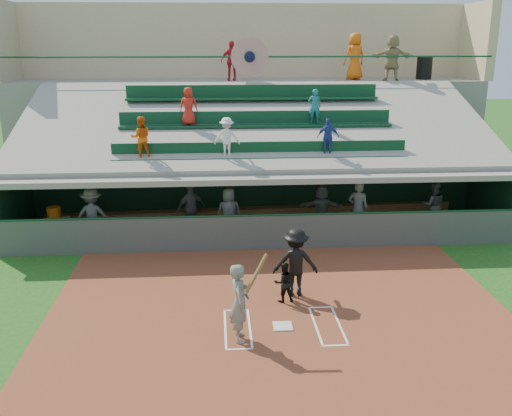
{
  "coord_description": "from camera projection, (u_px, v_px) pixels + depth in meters",
  "views": [
    {
      "loc": [
        -1.44,
        -11.52,
        6.25
      ],
      "look_at": [
        -0.36,
        3.5,
        1.8
      ],
      "focal_mm": 40.0,
      "sensor_mm": 36.0,
      "label": 1
    }
  ],
  "objects": [
    {
      "name": "dugout_player_e",
      "position": [
        358.0,
        209.0,
        18.56
      ],
      "size": [
        0.8,
        0.7,
        1.85
      ],
      "primitive_type": "imported",
      "rotation": [
        0.0,
        0.0,
        2.66
      ],
      "color": "#5A5C57",
      "rests_on": "dugout_floor"
    },
    {
      "name": "dugout_player_c",
      "position": [
        229.0,
        213.0,
        18.48
      ],
      "size": [
        0.87,
        0.62,
        1.65
      ],
      "primitive_type": "imported",
      "rotation": [
        0.0,
        0.0,
        3.26
      ],
      "color": "#5D5F5A",
      "rests_on": "dugout_floor"
    },
    {
      "name": "catcher",
      "position": [
        284.0,
        282.0,
        14.0
      ],
      "size": [
        0.56,
        0.48,
        1.02
      ],
      "primitive_type": "imported",
      "rotation": [
        0.0,
        0.0,
        3.35
      ],
      "color": "black",
      "rests_on": "dirt_slab"
    },
    {
      "name": "ground",
      "position": [
        283.0,
        328.0,
        12.89
      ],
      "size": [
        100.0,
        100.0,
        0.0
      ],
      "primitive_type": "plane",
      "color": "#1D4D15",
      "rests_on": "ground"
    },
    {
      "name": "concourse_staff_a",
      "position": [
        232.0,
        61.0,
        23.71
      ],
      "size": [
        0.98,
        0.48,
        1.62
      ],
      "primitive_type": "imported",
      "rotation": [
        0.0,
        0.0,
        3.23
      ],
      "color": "#B51422",
      "rests_on": "concourse_slab"
    },
    {
      "name": "dugout_bench",
      "position": [
        254.0,
        214.0,
        20.45
      ],
      "size": [
        14.5,
        1.32,
        0.44
      ],
      "primitive_type": "cube",
      "rotation": [
        0.0,
        0.0,
        0.06
      ],
      "color": "olive",
      "rests_on": "dugout_floor"
    },
    {
      "name": "home_plate",
      "position": [
        283.0,
        326.0,
        12.88
      ],
      "size": [
        0.43,
        0.43,
        0.03
      ],
      "primitive_type": "cube",
      "color": "silver",
      "rests_on": "dirt_slab"
    },
    {
      "name": "trash_bin",
      "position": [
        424.0,
        68.0,
        24.66
      ],
      "size": [
        0.66,
        0.66,
        0.98
      ],
      "primitive_type": "cylinder",
      "color": "black",
      "rests_on": "concourse_slab"
    },
    {
      "name": "home_umpire",
      "position": [
        296.0,
        262.0,
        14.29
      ],
      "size": [
        1.16,
        0.71,
        1.75
      ],
      "primitive_type": "imported",
      "rotation": [
        0.0,
        0.0,
        3.09
      ],
      "color": "black",
      "rests_on": "dirt_slab"
    },
    {
      "name": "batter_at_plate",
      "position": [
        240.0,
        302.0,
        12.11
      ],
      "size": [
        0.85,
        0.75,
        1.95
      ],
      "color": "#61645F",
      "rests_on": "dirt_slab"
    },
    {
      "name": "dugout_player_f",
      "position": [
        433.0,
        205.0,
        19.49
      ],
      "size": [
        0.85,
        0.72,
        1.57
      ],
      "primitive_type": "imported",
      "rotation": [
        0.0,
        0.0,
        2.97
      ],
      "color": "#52544F",
      "rests_on": "dugout_floor"
    },
    {
      "name": "concourse_staff_b",
      "position": [
        355.0,
        56.0,
        24.18
      ],
      "size": [
        1.1,
        0.9,
        1.95
      ],
      "primitive_type": "imported",
      "rotation": [
        0.0,
        0.0,
        3.48
      ],
      "color": "#E35E0D",
      "rests_on": "concourse_slab"
    },
    {
      "name": "batters_box_chalk",
      "position": [
        283.0,
        327.0,
        12.88
      ],
      "size": [
        2.65,
        1.85,
        0.01
      ],
      "color": "white",
      "rests_on": "dirt_slab"
    },
    {
      "name": "concourse_staff_c",
      "position": [
        392.0,
        58.0,
        23.51
      ],
      "size": [
        1.81,
        0.92,
        1.87
      ],
      "primitive_type": "imported",
      "rotation": [
        0.0,
        0.0,
        2.92
      ],
      "color": "tan",
      "rests_on": "concourse_slab"
    },
    {
      "name": "dirt_slab",
      "position": [
        280.0,
        317.0,
        13.37
      ],
      "size": [
        11.0,
        9.0,
        0.02
      ],
      "primitive_type": "cube",
      "color": "brown",
      "rests_on": "ground"
    },
    {
      "name": "water_cooler",
      "position": [
        54.0,
        213.0,
        18.09
      ],
      "size": [
        0.43,
        0.43,
        0.43
      ],
      "primitive_type": "cylinder",
      "color": "#C5520B",
      "rests_on": "white_table"
    },
    {
      "name": "dugout_player_b",
      "position": [
        191.0,
        208.0,
        18.83
      ],
      "size": [
        1.09,
        0.85,
        1.73
      ],
      "primitive_type": "imported",
      "rotation": [
        0.0,
        0.0,
        3.64
      ],
      "color": "#5B5D57",
      "rests_on": "dugout_floor"
    },
    {
      "name": "dugout_floor",
      "position": [
        260.0,
        231.0,
        19.34
      ],
      "size": [
        16.0,
        3.5,
        0.04
      ],
      "primitive_type": "cube",
      "color": "gray",
      "rests_on": "ground"
    },
    {
      "name": "white_table",
      "position": [
        57.0,
        230.0,
        18.26
      ],
      "size": [
        0.9,
        0.74,
        0.7
      ],
      "primitive_type": "cube",
      "rotation": [
        0.0,
        0.0,
        0.18
      ],
      "color": "white",
      "rests_on": "dugout_floor"
    },
    {
      "name": "dugout_player_a",
      "position": [
        92.0,
        215.0,
        18.05
      ],
      "size": [
        1.18,
        0.74,
        1.76
      ],
      "primitive_type": "imported",
      "rotation": [
        0.0,
        0.0,
        3.22
      ],
      "color": "#5A5D58",
      "rests_on": "dugout_floor"
    },
    {
      "name": "dugout_player_d",
      "position": [
        321.0,
        208.0,
        19.17
      ],
      "size": [
        1.49,
        0.61,
        1.57
      ],
      "primitive_type": "imported",
      "rotation": [
        0.0,
        0.0,
        3.04
      ],
      "color": "#5B5E59",
      "rests_on": "dugout_floor"
    },
    {
      "name": "grandstand",
      "position": [
        252.0,
        146.0,
        22.31
      ],
      "size": [
        20.4,
        10.4,
        7.8
      ],
      "color": "#4B504B",
      "rests_on": "ground"
    },
    {
      "name": "concourse_slab",
      "position": [
        248.0,
        133.0,
        25.15
      ],
      "size": [
        20.0,
        3.0,
        4.6
      ],
      "primitive_type": "cube",
      "color": "gray",
      "rests_on": "ground"
    }
  ]
}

